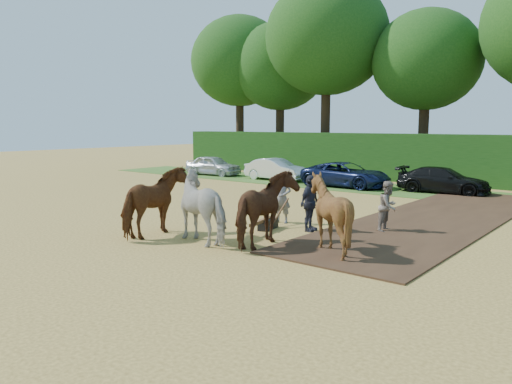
{
  "coord_description": "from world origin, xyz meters",
  "views": [
    {
      "loc": [
        7.94,
        -11.94,
        3.58
      ],
      "look_at": [
        -2.17,
        0.53,
        1.4
      ],
      "focal_mm": 35.0,
      "sensor_mm": 36.0,
      "label": 1
    }
  ],
  "objects_px": {
    "spectator_far": "(310,203)",
    "parked_cars": "(444,181)",
    "spectator_near": "(388,206)",
    "plough_team": "(239,207)"
  },
  "relations": [
    {
      "from": "spectator_far",
      "to": "parked_cars",
      "type": "bearing_deg",
      "value": -7.92
    },
    {
      "from": "spectator_near",
      "to": "parked_cars",
      "type": "xyz_separation_m",
      "value": [
        -1.58,
        10.2,
        -0.15
      ]
    },
    {
      "from": "spectator_near",
      "to": "plough_team",
      "type": "relative_size",
      "value": 0.23
    },
    {
      "from": "spectator_near",
      "to": "spectator_far",
      "type": "distance_m",
      "value": 2.64
    },
    {
      "from": "plough_team",
      "to": "parked_cars",
      "type": "xyz_separation_m",
      "value": [
        1.25,
        14.59,
        -0.39
      ]
    },
    {
      "from": "spectator_near",
      "to": "spectator_far",
      "type": "relative_size",
      "value": 0.9
    },
    {
      "from": "spectator_near",
      "to": "parked_cars",
      "type": "bearing_deg",
      "value": 12.06
    },
    {
      "from": "spectator_near",
      "to": "spectator_far",
      "type": "bearing_deg",
      "value": 131.72
    },
    {
      "from": "spectator_near",
      "to": "parked_cars",
      "type": "distance_m",
      "value": 10.32
    },
    {
      "from": "spectator_far",
      "to": "parked_cars",
      "type": "relative_size",
      "value": 0.05
    }
  ]
}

